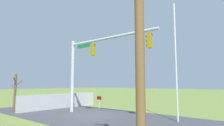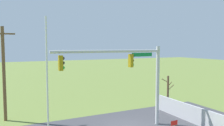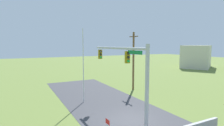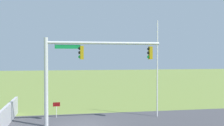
{
  "view_description": "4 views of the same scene",
  "coord_description": "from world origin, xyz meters",
  "views": [
    {
      "loc": [
        -11.26,
        10.43,
        2.41
      ],
      "look_at": [
        -2.25,
        -0.11,
        3.9
      ],
      "focal_mm": 31.1,
      "sensor_mm": 36.0,
      "label": 1
    },
    {
      "loc": [
        -8.25,
        -14.07,
        6.22
      ],
      "look_at": [
        -1.88,
        -0.95,
        5.09
      ],
      "focal_mm": 35.21,
      "sensor_mm": 36.0,
      "label": 2
    },
    {
      "loc": [
        12.46,
        -8.16,
        6.16
      ],
      "look_at": [
        -2.43,
        -0.43,
        4.49
      ],
      "focal_mm": 29.84,
      "sensor_mm": 36.0,
      "label": 3
    },
    {
      "loc": [
        1.42,
        19.34,
        4.88
      ],
      "look_at": [
        -2.27,
        -0.53,
        4.41
      ],
      "focal_mm": 44.12,
      "sensor_mm": 36.0,
      "label": 4
    }
  ],
  "objects": [
    {
      "name": "signal_mast",
      "position": [
        0.05,
        -0.3,
        4.44
      ],
      "size": [
        8.42,
        0.46,
        6.21
      ],
      "color": "#B2B5BA",
      "rests_on": "ground_plane"
    },
    {
      "name": "retaining_fence",
      "position": [
        5.2,
        -1.06,
        0.71
      ],
      "size": [
        0.2,
        8.71,
        1.42
      ],
      "primitive_type": "cube",
      "color": "#A8A8AD",
      "rests_on": "ground_plane"
    },
    {
      "name": "ground_plane",
      "position": [
        0.0,
        0.0,
        0.0
      ],
      "size": [
        160.0,
        160.0,
        0.0
      ],
      "primitive_type": "plane",
      "color": "olive"
    },
    {
      "name": "road_surface",
      "position": [
        -4.0,
        0.0,
        0.01
      ],
      "size": [
        28.0,
        8.0,
        0.01
      ],
      "primitive_type": "cube",
      "color": "#3D3D42",
      "rests_on": "ground_plane"
    },
    {
      "name": "utility_pole",
      "position": [
        -8.43,
        5.95,
        4.07
      ],
      "size": [
        1.9,
        0.26,
        7.82
      ],
      "color": "brown",
      "rests_on": "ground_plane"
    },
    {
      "name": "bare_tree",
      "position": [
        6.24,
        2.96,
        1.69
      ],
      "size": [
        1.27,
        1.02,
        3.26
      ],
      "color": "brown",
      "rests_on": "ground_plane"
    },
    {
      "name": "flagpole",
      "position": [
        -6.26,
        -1.87,
        3.91
      ],
      "size": [
        0.1,
        0.1,
        7.82
      ],
      "primitive_type": "cylinder",
      "color": "silver",
      "rests_on": "ground_plane"
    },
    {
      "name": "sidewalk_corner",
      "position": [
        3.44,
        -0.25,
        0.0
      ],
      "size": [
        6.0,
        6.0,
        0.01
      ],
      "primitive_type": "cube",
      "color": "#B7B5AD",
      "rests_on": "ground_plane"
    },
    {
      "name": "open_sign",
      "position": [
        1.79,
        -2.96,
        0.91
      ],
      "size": [
        0.56,
        0.04,
        1.22
      ],
      "color": "silver",
      "rests_on": "ground_plane"
    }
  ]
}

